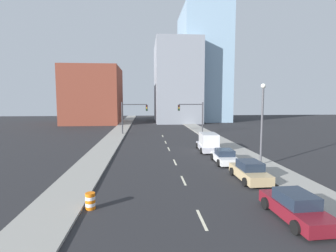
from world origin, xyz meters
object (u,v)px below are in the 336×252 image
(street_lamp, at_px, (262,118))
(sedan_white, at_px, (225,157))
(traffic_barrel, at_px, (90,201))
(sedan_maroon, at_px, (296,207))
(box_truck_silver, at_px, (208,143))
(traffic_signal_right, at_px, (195,113))
(traffic_signal_left, at_px, (130,113))
(sedan_tan, at_px, (250,172))

(street_lamp, xyz_separation_m, sedan_white, (-3.06, 1.43, -3.90))
(street_lamp, bearing_deg, traffic_barrel, -148.28)
(sedan_maroon, relative_size, sedan_white, 1.07)
(traffic_barrel, bearing_deg, box_truck_silver, 56.36)
(box_truck_silver, bearing_deg, street_lamp, -64.57)
(traffic_signal_right, xyz_separation_m, box_truck_silver, (-1.39, -16.20, -2.78))
(traffic_signal_left, xyz_separation_m, sedan_white, (10.57, -22.39, -3.18))
(street_lamp, relative_size, sedan_maroon, 1.65)
(sedan_maroon, bearing_deg, street_lamp, 72.27)
(sedan_white, height_order, box_truck_silver, box_truck_silver)
(sedan_white, bearing_deg, traffic_barrel, -135.72)
(sedan_white, bearing_deg, traffic_signal_right, 88.45)
(traffic_signal_left, distance_m, sedan_tan, 30.20)
(street_lamp, height_order, sedan_tan, street_lamp)
(traffic_signal_left, xyz_separation_m, box_truck_silver, (10.44, -16.20, -2.78))
(sedan_tan, distance_m, sedan_white, 5.63)
(traffic_barrel, xyz_separation_m, sedan_tan, (11.27, 4.49, 0.21))
(traffic_signal_right, height_order, sedan_tan, traffic_signal_right)
(sedan_tan, bearing_deg, traffic_barrel, -158.79)
(box_truck_silver, bearing_deg, traffic_signal_left, 125.54)
(traffic_barrel, bearing_deg, traffic_signal_right, 69.37)
(traffic_signal_right, distance_m, street_lamp, 23.90)
(traffic_barrel, bearing_deg, street_lamp, 31.72)
(traffic_signal_right, xyz_separation_m, sedan_maroon, (-1.25, -34.77, -3.14))
(sedan_white, distance_m, box_truck_silver, 6.21)
(sedan_white, relative_size, box_truck_silver, 0.80)
(traffic_signal_left, relative_size, traffic_barrel, 6.12)
(street_lamp, height_order, sedan_white, street_lamp)
(sedan_maroon, relative_size, sedan_tan, 1.03)
(traffic_signal_right, xyz_separation_m, sedan_tan, (-0.97, -28.01, -3.12))
(traffic_barrel, xyz_separation_m, street_lamp, (14.04, 8.68, 4.05))
(traffic_signal_right, relative_size, sedan_tan, 1.27)
(sedan_maroon, bearing_deg, sedan_white, 87.87)
(traffic_signal_left, height_order, traffic_barrel, traffic_signal_left)
(sedan_maroon, height_order, sedan_tan, sedan_tan)
(street_lamp, relative_size, sedan_white, 1.76)
(traffic_signal_right, bearing_deg, street_lamp, -85.67)
(traffic_barrel, distance_m, street_lamp, 16.99)
(sedan_tan, bearing_deg, box_truck_silver, 91.52)
(traffic_signal_left, bearing_deg, traffic_barrel, -90.71)
(sedan_tan, relative_size, box_truck_silver, 0.83)
(sedan_maroon, xyz_separation_m, box_truck_silver, (-0.14, 18.58, 0.36))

